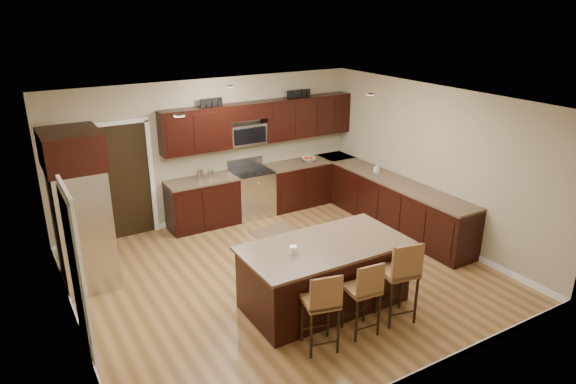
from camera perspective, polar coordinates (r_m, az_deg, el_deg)
floor at (r=8.05m, az=-0.34°, el=-9.34°), size 6.00×6.00×0.00m
ceiling at (r=7.11m, az=-0.39°, el=9.91°), size 6.00×6.00×0.00m
wall_back at (r=9.83m, az=-8.52°, el=4.56°), size 6.00×0.00×6.00m
wall_left at (r=6.61m, az=-23.50°, el=-4.98°), size 0.00×5.50×5.50m
wall_right at (r=9.28m, az=15.85°, el=3.04°), size 0.00×5.50×5.50m
base_cabinets at (r=9.90m, az=4.91°, el=-0.60°), size 4.02×3.96×0.92m
upper_cabinets at (r=10.00m, az=-2.73°, el=7.92°), size 4.00×0.33×0.80m
range at (r=10.11m, az=-4.06°, el=-0.06°), size 0.76×0.64×1.11m
microwave at (r=9.90m, az=-4.63°, el=6.45°), size 0.76×0.31×0.40m
doorway at (r=9.45m, az=-17.64°, el=1.11°), size 0.85×0.03×2.06m
pantry_door at (r=6.48m, az=-22.52°, el=-8.60°), size 0.03×0.80×2.04m
letter_decor at (r=9.84m, az=-3.52°, el=10.41°), size 2.20×0.03×0.15m
island at (r=7.20m, az=4.01°, el=-9.34°), size 2.28×1.20×0.92m
stool_left at (r=6.19m, az=3.84°, el=-12.19°), size 0.48×0.48×1.07m
stool_mid at (r=6.53m, az=8.51°, el=-10.70°), size 0.42×0.42×1.03m
stool_right at (r=6.83m, az=12.44°, el=-8.70°), size 0.51×0.51×1.17m
refrigerator at (r=7.95m, az=-22.11°, el=-1.71°), size 0.79×0.97×2.35m
floor_mat at (r=9.51m, az=-1.45°, el=-4.41°), size 0.87×0.60×0.01m
fruit_bowl at (r=10.58m, az=2.29°, el=3.67°), size 0.38×0.38×0.07m
soap_bottle at (r=9.96m, az=9.80°, el=2.62°), size 0.08×0.08×0.17m
canister_tall at (r=9.53m, az=-9.77°, el=1.88°), size 0.12×0.12×0.19m
canister_short at (r=9.61m, az=-8.60°, el=1.98°), size 0.11×0.11×0.15m
island_jar at (r=6.70m, az=0.58°, el=-6.43°), size 0.10×0.10×0.10m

